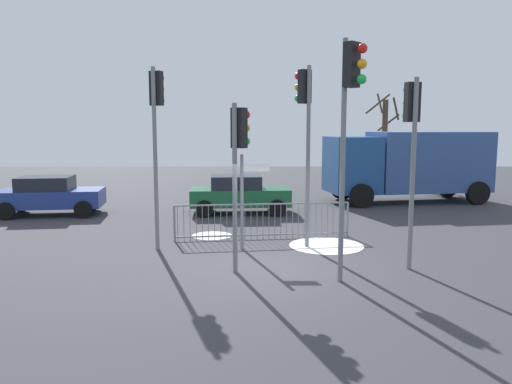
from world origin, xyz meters
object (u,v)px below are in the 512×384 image
(car_green_mid, at_px, (239,193))
(car_blue_near, at_px, (49,195))
(traffic_light_rear_left, at_px, (411,130))
(traffic_light_foreground_right, at_px, (238,149))
(delivery_truck, at_px, (408,163))
(direction_sign_post, at_px, (244,196))
(bare_tree_left, at_px, (384,138))
(traffic_light_foreground_left, at_px, (349,107))
(traffic_light_mid_left, at_px, (156,117))
(traffic_light_rear_right, at_px, (304,116))

(car_green_mid, xyz_separation_m, car_blue_near, (-7.16, -0.41, 0.00))
(traffic_light_rear_left, relative_size, traffic_light_foreground_right, 1.15)
(car_green_mid, distance_m, delivery_truck, 7.99)
(traffic_light_rear_left, height_order, traffic_light_foreground_right, traffic_light_rear_left)
(direction_sign_post, relative_size, bare_tree_left, 0.49)
(traffic_light_foreground_right, height_order, traffic_light_foreground_left, traffic_light_foreground_left)
(traffic_light_foreground_right, relative_size, car_green_mid, 0.98)
(traffic_light_mid_left, distance_m, car_blue_near, 7.82)
(traffic_light_foreground_right, height_order, direction_sign_post, traffic_light_foreground_right)
(car_green_mid, height_order, delivery_truck, delivery_truck)
(bare_tree_left, bearing_deg, traffic_light_foreground_left, -106.71)
(car_green_mid, bearing_deg, traffic_light_foreground_right, -92.00)
(traffic_light_rear_right, relative_size, traffic_light_foreground_right, 1.29)
(traffic_light_foreground_right, distance_m, bare_tree_left, 19.12)
(car_green_mid, distance_m, car_blue_near, 7.18)
(traffic_light_foreground_right, bearing_deg, traffic_light_mid_left, 172.36)
(traffic_light_mid_left, bearing_deg, bare_tree_left, 72.73)
(bare_tree_left, bearing_deg, traffic_light_rear_left, -102.62)
(traffic_light_foreground_left, bearing_deg, car_green_mid, -117.46)
(traffic_light_mid_left, height_order, bare_tree_left, bare_tree_left)
(traffic_light_rear_left, height_order, car_blue_near, traffic_light_rear_left)
(traffic_light_rear_right, bearing_deg, traffic_light_rear_left, -82.02)
(traffic_light_rear_left, xyz_separation_m, car_green_mid, (-4.23, 7.43, -2.48))
(traffic_light_rear_right, distance_m, traffic_light_rear_left, 3.11)
(traffic_light_rear_right, xyz_separation_m, direction_sign_post, (-1.64, -0.39, -2.14))
(traffic_light_rear_right, relative_size, traffic_light_foreground_left, 0.97)
(traffic_light_foreground_left, height_order, car_green_mid, traffic_light_foreground_left)
(car_blue_near, distance_m, delivery_truck, 14.96)
(traffic_light_rear_left, xyz_separation_m, traffic_light_mid_left, (-6.23, 1.86, 0.32))
(direction_sign_post, height_order, car_green_mid, direction_sign_post)
(car_green_mid, bearing_deg, traffic_light_foreground_left, -77.34)
(traffic_light_rear_left, relative_size, traffic_light_foreground_left, 0.87)
(traffic_light_foreground_left, bearing_deg, traffic_light_mid_left, -77.68)
(delivery_truck, bearing_deg, bare_tree_left, -105.02)
(traffic_light_foreground_left, distance_m, direction_sign_post, 4.30)
(delivery_truck, bearing_deg, traffic_light_rear_left, 63.53)
(traffic_light_foreground_left, distance_m, car_blue_near, 13.07)
(direction_sign_post, bearing_deg, traffic_light_foreground_left, -51.83)
(direction_sign_post, xyz_separation_m, delivery_truck, (7.06, 8.57, 0.27))
(traffic_light_foreground_right, xyz_separation_m, direction_sign_post, (0.08, 2.00, -1.35))
(delivery_truck, bearing_deg, traffic_light_rear_right, 47.12)
(bare_tree_left, bearing_deg, traffic_light_mid_left, -123.36)
(traffic_light_rear_right, bearing_deg, car_blue_near, 113.03)
(traffic_light_foreground_right, bearing_deg, bare_tree_left, 101.61)
(traffic_light_mid_left, distance_m, traffic_light_foreground_right, 3.20)
(traffic_light_rear_left, distance_m, car_green_mid, 8.91)
(direction_sign_post, distance_m, car_green_mid, 5.76)
(direction_sign_post, distance_m, bare_tree_left, 17.32)
(traffic_light_mid_left, relative_size, car_blue_near, 1.22)
(traffic_light_rear_right, xyz_separation_m, car_blue_near, (-9.15, 4.91, -2.85))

